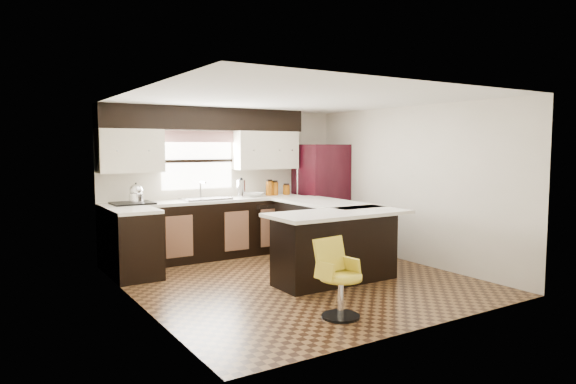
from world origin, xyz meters
TOP-DOWN VIEW (x-y plane):
  - floor at (0.00, 0.00)m, footprint 4.40×4.40m
  - ceiling at (0.00, 0.00)m, footprint 4.40×4.40m
  - wall_back at (0.00, 2.20)m, footprint 4.40×0.00m
  - wall_front at (0.00, -2.20)m, footprint 4.40×0.00m
  - wall_left at (-2.10, 0.00)m, footprint 0.00×4.40m
  - wall_right at (2.10, 0.00)m, footprint 0.00×4.40m
  - base_cab_back at (-0.45, 1.90)m, footprint 3.30×0.60m
  - base_cab_left at (-1.80, 1.25)m, footprint 0.60×0.70m
  - counter_back at (-0.45, 1.90)m, footprint 3.30×0.60m
  - counter_left at (-1.80, 1.25)m, footprint 0.60×0.70m
  - soffit at (-0.40, 2.03)m, footprint 3.40×0.35m
  - upper_cab_left at (-1.62, 2.03)m, footprint 0.94×0.35m
  - upper_cab_right at (0.68, 2.03)m, footprint 1.14×0.35m
  - window_pane at (-0.50, 2.18)m, footprint 1.20×0.02m
  - valance at (-0.50, 2.14)m, footprint 1.30×0.06m
  - sink at (-0.50, 1.88)m, footprint 0.75×0.45m
  - dishwasher at (0.55, 1.61)m, footprint 0.58×0.03m
  - cooktop at (-1.65, 1.88)m, footprint 0.58×0.50m
  - peninsula_long at (0.90, 0.62)m, footprint 0.60×1.95m
  - peninsula_return at (0.38, -0.35)m, footprint 1.65×0.60m
  - counter_pen_long at (0.95, 0.62)m, footprint 0.84×1.95m
  - counter_pen_return at (0.35, -0.44)m, footprint 1.89×0.84m
  - refrigerator at (1.69, 1.80)m, footprint 0.78×0.75m
  - bar_chair at (-0.45, -1.51)m, footprint 0.49×0.49m
  - kettle at (-1.59, 1.88)m, footprint 0.21×0.21m
  - percolator at (0.14, 1.90)m, footprint 0.14×0.14m
  - mixing_bowl at (0.39, 1.90)m, footprint 0.35×0.35m
  - canister_large at (0.69, 1.92)m, footprint 0.12×0.12m
  - canister_med at (0.80, 1.92)m, footprint 0.12×0.12m
  - canister_small at (1.04, 1.92)m, footprint 0.12×0.12m

SIDE VIEW (x-z plane):
  - floor at x=0.00m, z-range 0.00..0.00m
  - bar_chair at x=-0.45m, z-range 0.00..0.83m
  - dishwasher at x=0.55m, z-range 0.04..0.82m
  - base_cab_back at x=-0.45m, z-range 0.00..0.90m
  - base_cab_left at x=-1.80m, z-range 0.00..0.90m
  - peninsula_long at x=0.90m, z-range 0.00..0.90m
  - peninsula_return at x=0.38m, z-range 0.00..0.90m
  - refrigerator at x=1.69m, z-range 0.00..1.82m
  - counter_back at x=-0.45m, z-range 0.90..0.94m
  - counter_left at x=-1.80m, z-range 0.90..0.94m
  - counter_pen_long at x=0.95m, z-range 0.90..0.94m
  - counter_pen_return at x=0.35m, z-range 0.90..0.94m
  - cooktop at x=-1.65m, z-range 0.94..0.97m
  - sink at x=-0.50m, z-range 0.95..0.98m
  - mixing_bowl at x=0.39m, z-range 0.95..1.01m
  - canister_small at x=1.04m, z-range 0.94..1.11m
  - canister_med at x=0.80m, z-range 0.95..1.17m
  - canister_large at x=0.69m, z-range 0.95..1.19m
  - percolator at x=0.14m, z-range 0.95..1.23m
  - kettle at x=-1.59m, z-range 0.97..1.26m
  - wall_back at x=0.00m, z-range -1.00..3.40m
  - wall_front at x=0.00m, z-range -1.00..3.40m
  - wall_left at x=-2.10m, z-range -1.00..3.40m
  - wall_right at x=2.10m, z-range -1.00..3.40m
  - window_pane at x=-0.50m, z-range 1.10..2.00m
  - upper_cab_left at x=-1.62m, z-range 1.40..2.04m
  - upper_cab_right at x=0.68m, z-range 1.40..2.04m
  - valance at x=-0.50m, z-range 1.85..2.03m
  - soffit at x=-0.40m, z-range 2.04..2.40m
  - ceiling at x=0.00m, z-range 2.40..2.40m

